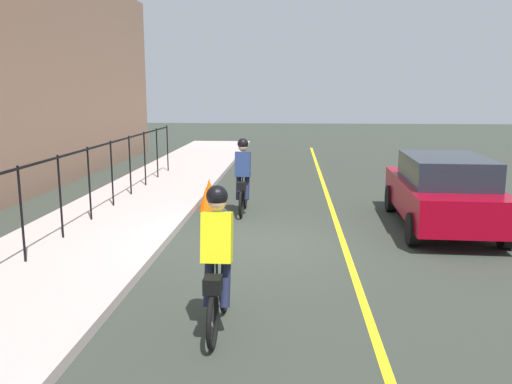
{
  "coord_description": "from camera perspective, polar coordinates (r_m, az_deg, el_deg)",
  "views": [
    {
      "loc": [
        -10.04,
        -0.57,
        2.91
      ],
      "look_at": [
        0.01,
        0.11,
        1.0
      ],
      "focal_mm": 37.19,
      "sensor_mm": 36.0,
      "label": 1
    }
  ],
  "objects": [
    {
      "name": "cyclist_follow",
      "position": [
        6.45,
        -4.16,
        -7.34
      ],
      "size": [
        1.71,
        0.36,
        1.83
      ],
      "rotation": [
        0.0,
        0.0,
        -0.01
      ],
      "color": "black",
      "rests_on": "ground"
    },
    {
      "name": "sidewalk",
      "position": [
        11.16,
        -17.16,
        -4.47
      ],
      "size": [
        40.0,
        3.2,
        0.15
      ],
      "primitive_type": "cube",
      "color": "#B6A5A0",
      "rests_on": "ground"
    },
    {
      "name": "traffic_cone_near",
      "position": [
        14.52,
        -5.06,
        0.3
      ],
      "size": [
        0.36,
        0.36,
        0.58
      ],
      "primitive_type": "cone",
      "color": "#E75507",
      "rests_on": "ground"
    },
    {
      "name": "traffic_cone_far",
      "position": [
        13.26,
        -5.41,
        -0.71
      ],
      "size": [
        0.36,
        0.36,
        0.58
      ],
      "primitive_type": "cone",
      "color": "#F95707",
      "rests_on": "ground"
    },
    {
      "name": "cyclist_lead",
      "position": [
        12.7,
        -1.42,
        1.67
      ],
      "size": [
        1.71,
        0.36,
        1.83
      ],
      "rotation": [
        0.0,
        0.0,
        -0.01
      ],
      "color": "black",
      "rests_on": "ground"
    },
    {
      "name": "patrol_sedan",
      "position": [
        12.05,
        19.45,
        0.15
      ],
      "size": [
        4.47,
        2.06,
        1.58
      ],
      "rotation": [
        0.0,
        0.0,
        -0.04
      ],
      "color": "maroon",
      "rests_on": "ground"
    },
    {
      "name": "ground_plane",
      "position": [
        10.47,
        0.6,
        -5.4
      ],
      "size": [
        80.0,
        80.0,
        0.0
      ],
      "primitive_type": "plane",
      "color": "#30362E"
    },
    {
      "name": "iron_fence",
      "position": [
        11.98,
        -17.57,
        2.47
      ],
      "size": [
        14.7,
        0.04,
        1.6
      ],
      "color": "black",
      "rests_on": "sidewalk"
    },
    {
      "name": "lane_line_centre",
      "position": [
        10.5,
        9.39,
        -5.48
      ],
      "size": [
        36.0,
        0.12,
        0.01
      ],
      "primitive_type": "cube",
      "color": "yellow",
      "rests_on": "ground"
    }
  ]
}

